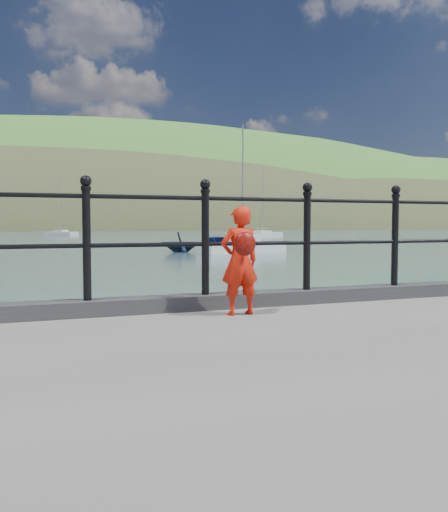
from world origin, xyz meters
name	(u,v)px	position (x,y,z in m)	size (l,w,h in m)	color
ground	(146,405)	(0.00, 0.00, 0.00)	(600.00, 600.00, 0.00)	#2D4251
kerb	(149,305)	(0.00, -0.15, 1.07)	(60.00, 0.30, 0.15)	#28282B
railing	(148,230)	(0.00, -0.15, 1.82)	(18.11, 0.11, 1.20)	black
far_shore	(110,279)	(38.34, 239.41, -22.57)	(830.00, 200.00, 156.00)	#333A21
child	(240,260)	(0.79, -0.63, 1.54)	(0.39, 0.31, 1.05)	red
launch_blue	(225,239)	(17.82, 43.53, 0.50)	(3.48, 4.87, 1.01)	navy
launch_navy	(181,242)	(9.27, 29.92, 0.68)	(2.23, 2.58, 1.36)	black
sailboat_deep	(61,234)	(5.81, 87.10, 0.34)	(5.37, 6.26, 9.42)	silver
sailboat_far	(262,235)	(32.79, 66.88, 0.34)	(7.78, 5.44, 10.79)	silver
sailboat_near	(243,248)	(12.80, 27.43, 0.34)	(6.49, 3.31, 8.60)	white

